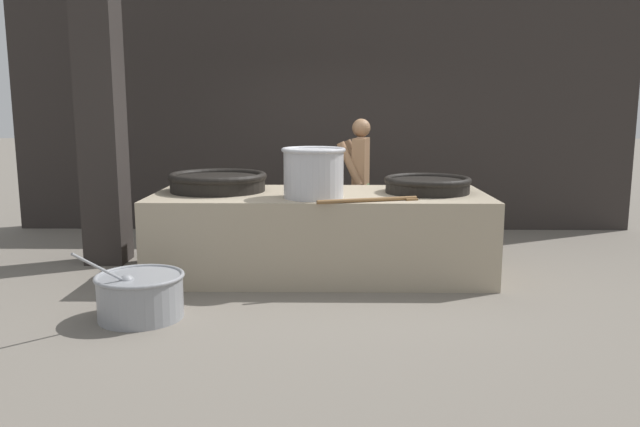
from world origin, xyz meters
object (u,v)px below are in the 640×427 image
(cook, at_px, (360,179))
(prep_bowl_vegetables, at_px, (140,294))
(stock_pot, at_px, (314,172))
(giant_wok_far, at_px, (427,184))
(giant_wok_near, at_px, (218,181))

(cook, xyz_separation_m, prep_bowl_vegetables, (-2.01, -2.71, -0.68))
(stock_pot, height_order, cook, cook)
(giant_wok_far, bearing_deg, giant_wok_near, 177.67)
(prep_bowl_vegetables, bearing_deg, giant_wok_far, 30.10)
(giant_wok_far, distance_m, prep_bowl_vegetables, 3.19)
(stock_pot, bearing_deg, giant_wok_near, 155.02)
(giant_wok_far, height_order, cook, cook)
(giant_wok_near, distance_m, giant_wok_far, 2.28)
(stock_pot, relative_size, prep_bowl_vegetables, 0.75)
(giant_wok_far, bearing_deg, prep_bowl_vegetables, -149.90)
(cook, bearing_deg, stock_pot, 81.53)
(prep_bowl_vegetables, bearing_deg, stock_pot, 38.19)
(giant_wok_near, distance_m, stock_pot, 1.18)
(giant_wok_near, bearing_deg, prep_bowl_vegetables, -103.62)
(giant_wok_far, height_order, prep_bowl_vegetables, giant_wok_far)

